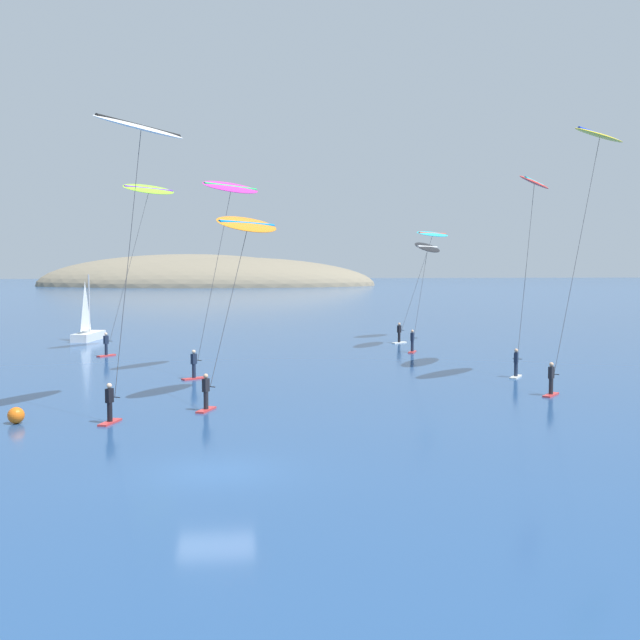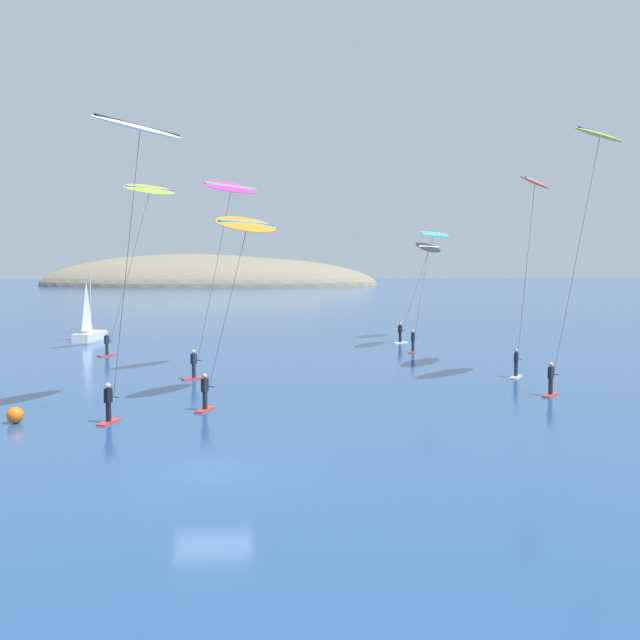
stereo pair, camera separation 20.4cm
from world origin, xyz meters
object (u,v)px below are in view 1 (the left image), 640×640
kitesurfer_white (139,146)px  kitesurfer_lime (145,203)px  kitesurfer_black (426,255)px  kitesurfer_cyan (430,242)px  kitesurfer_yellow (597,152)px  kitesurfer_red (533,194)px  sailboat_near (90,333)px  kitesurfer_orange (245,238)px  kitesurfer_magenta (228,203)px  marker_buoy (16,415)px

kitesurfer_white → kitesurfer_lime: (-2.44, 25.79, -0.64)m
kitesurfer_black → kitesurfer_cyan: (2.05, 7.13, 1.14)m
kitesurfer_yellow → kitesurfer_red: bearing=101.2°
sailboat_near → kitesurfer_black: 29.85m
kitesurfer_white → kitesurfer_orange: (4.64, 3.26, -3.87)m
kitesurfer_yellow → kitesurfer_cyan: bearing=95.9°
sailboat_near → kitesurfer_cyan: 30.66m
sailboat_near → kitesurfer_red: (31.05, -22.47, 10.36)m
sailboat_near → kitesurfer_red: size_ratio=0.49×
kitesurfer_magenta → kitesurfer_cyan: 26.22m
kitesurfer_black → kitesurfer_orange: size_ratio=0.92×
sailboat_near → kitesurfer_white: bearing=-76.6°
kitesurfer_cyan → kitesurfer_yellow: bearing=-84.1°
kitesurfer_lime → kitesurfer_magenta: 14.20m
kitesurfer_lime → kitesurfer_red: 28.48m
kitesurfer_black → kitesurfer_magenta: size_ratio=0.71×
kitesurfer_yellow → kitesurfer_black: bearing=104.1°
kitesurfer_lime → kitesurfer_cyan: (23.67, 6.78, -2.69)m
kitesurfer_yellow → kitesurfer_red: size_ratio=1.15×
kitesurfer_white → kitesurfer_black: bearing=53.0°
kitesurfer_white → kitesurfer_yellow: size_ratio=0.93×
kitesurfer_lime → marker_buoy: bearing=-95.5°
kitesurfer_white → kitesurfer_cyan: 39.02m
kitesurfer_magenta → kitesurfer_cyan: kitesurfer_magenta is taller
kitesurfer_magenta → kitesurfer_orange: kitesurfer_magenta is taller
kitesurfer_black → kitesurfer_red: kitesurfer_red is taller
kitesurfer_red → kitesurfer_cyan: size_ratio=1.28×
kitesurfer_white → kitesurfer_magenta: bearing=73.8°
kitesurfer_lime → kitesurfer_red: bearing=-27.9°
kitesurfer_orange → kitesurfer_black: bearing=56.8°
kitesurfer_yellow → marker_buoy: size_ratio=20.04×
kitesurfer_white → marker_buoy: (-5.07, -1.65, -11.48)m
kitesurfer_white → kitesurfer_black: 32.17m
kitesurfer_black → kitesurfer_yellow: size_ratio=0.60×
kitesurfer_lime → kitesurfer_cyan: size_ratio=1.33×
kitesurfer_black → kitesurfer_cyan: size_ratio=0.88×
kitesurfer_white → kitesurfer_lime: bearing=95.4°
sailboat_near → kitesurfer_cyan: bearing=-4.6°
kitesurfer_red → marker_buoy: bearing=-153.1°
kitesurfer_white → kitesurfer_orange: size_ratio=1.43×
sailboat_near → marker_buoy: sailboat_near is taller
kitesurfer_black → kitesurfer_yellow: (4.78, -19.06, 5.47)m
kitesurfer_red → kitesurfer_cyan: kitesurfer_red is taller
kitesurfer_white → kitesurfer_orange: bearing=35.1°
kitesurfer_orange → kitesurfer_red: (18.10, 9.22, 3.04)m
kitesurfer_red → marker_buoy: (-27.81, -14.13, -10.65)m
kitesurfer_white → kitesurfer_red: (22.74, 12.48, -0.83)m
kitesurfer_white → marker_buoy: bearing=-162.0°
kitesurfer_orange → kitesurfer_lime: bearing=107.4°
kitesurfer_black → sailboat_near: bearing=160.9°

